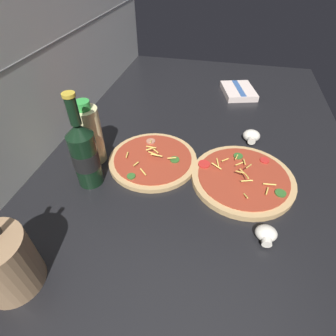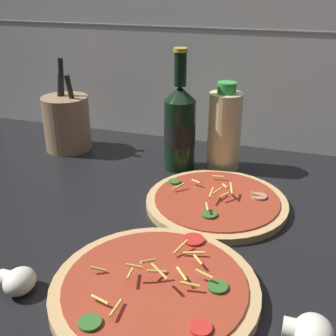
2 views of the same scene
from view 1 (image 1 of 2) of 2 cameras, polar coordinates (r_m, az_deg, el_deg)
counter_slab at (r=81.05cm, az=7.11°, el=2.03°), size 160.00×90.00×2.50cm
tile_backsplash at (r=82.74cm, az=-26.62°, el=21.94°), size 160.00×1.13×60.00cm
pizza_near at (r=73.60cm, az=15.93°, el=-2.17°), size 27.49×27.49×5.31cm
pizza_far at (r=77.04cm, az=-3.29°, el=1.85°), size 25.71×25.71×4.04cm
beer_bottle at (r=68.46cm, az=-17.73°, el=2.94°), size 6.70×6.70×25.61cm
oil_bottle at (r=76.43cm, az=-16.73°, el=6.96°), size 7.08×7.08×18.83cm
mushroom_left at (r=62.27cm, az=20.58°, el=-13.33°), size 5.00×4.76×3.33cm
mushroom_right at (r=88.64cm, az=17.71°, el=6.62°), size 5.67×5.40×3.78cm
utensil_crock at (r=57.41cm, az=-32.23°, el=-17.12°), size 10.89×10.89×21.44cm
dish_towel at (r=118.02cm, az=15.08°, el=15.89°), size 18.73×16.15×2.56cm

